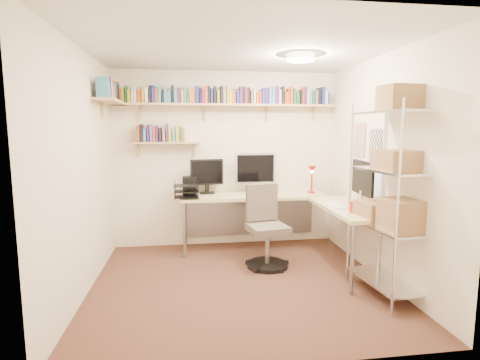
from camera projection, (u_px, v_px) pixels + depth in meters
name	position (u px, v px, depth m)	size (l,w,h in m)	color
ground	(240.00, 283.00, 4.13)	(3.20, 3.20, 0.00)	#4C2B20
room_shell	(240.00, 142.00, 3.93)	(3.24, 3.04, 2.52)	#F1E3C4
wall_shelves	(197.00, 104.00, 5.08)	(3.12, 1.09, 0.80)	tan
corner_desk	(267.00, 198.00, 5.00)	(2.40, 1.99, 1.36)	beige
office_chair	(266.00, 232.00, 4.62)	(0.53, 0.54, 1.01)	black
wire_rack	(392.00, 183.00, 3.65)	(0.48, 0.88, 2.09)	silver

